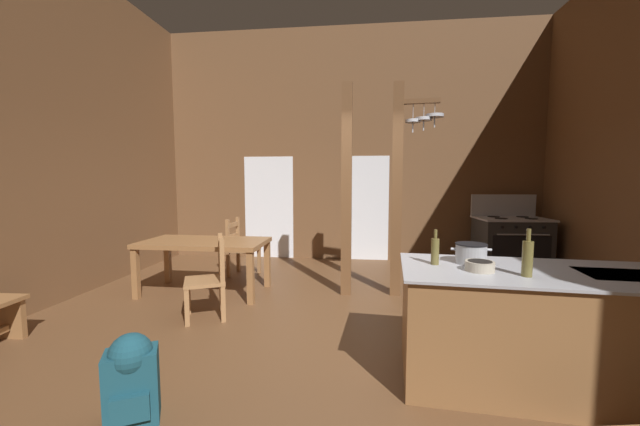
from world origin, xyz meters
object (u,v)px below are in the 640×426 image
object	(u,v)px
dining_table	(205,247)
ladderback_chair_by_post	(241,248)
kitchen_island	(546,329)
ladderback_chair_near_window	(209,279)
mixing_bowl_on_counter	(480,266)
stockpot_on_counter	(471,253)
bottle_tall_on_counter	(527,258)
stove_range	(511,243)
bottle_short_on_counter	(435,251)
backpack	(132,376)

from	to	relation	value
dining_table	ladderback_chair_by_post	world-z (taller)	ladderback_chair_by_post
kitchen_island	ladderback_chair_near_window	distance (m)	3.30
ladderback_chair_by_post	mixing_bowl_on_counter	bearing A→B (deg)	-45.48
stockpot_on_counter	bottle_tall_on_counter	xyz separation A→B (m)	(0.28, -0.37, 0.05)
stove_range	bottle_short_on_counter	size ratio (longest dim) A/B	4.64
ladderback_chair_near_window	bottle_short_on_counter	size ratio (longest dim) A/B	3.34
bottle_tall_on_counter	stockpot_on_counter	bearing A→B (deg)	126.71
backpack	bottle_tall_on_counter	bearing A→B (deg)	12.40
ladderback_chair_by_post	bottle_tall_on_counter	xyz separation A→B (m)	(3.17, -3.06, 0.59)
bottle_tall_on_counter	bottle_short_on_counter	bearing A→B (deg)	152.75
bottle_short_on_counter	ladderback_chair_by_post	bearing A→B (deg)	133.21
stove_range	ladderback_chair_by_post	world-z (taller)	stove_range
kitchen_island	ladderback_chair_by_post	xyz separation A→B (m)	(-3.40, 2.88, 0.00)
dining_table	bottle_short_on_counter	distance (m)	3.33
stove_range	dining_table	distance (m)	5.09
stove_range	bottle_short_on_counter	world-z (taller)	stove_range
ladderback_chair_by_post	mixing_bowl_on_counter	xyz separation A→B (m)	(2.89, -2.94, 0.49)
stove_range	mixing_bowl_on_counter	size ratio (longest dim) A/B	6.25
ladderback_chair_by_post	stockpot_on_counter	xyz separation A→B (m)	(2.89, -2.69, 0.53)
kitchen_island	stockpot_on_counter	distance (m)	0.77
mixing_bowl_on_counter	bottle_short_on_counter	size ratio (longest dim) A/B	0.74
kitchen_island	backpack	xyz separation A→B (m)	(-2.88, -0.76, -0.14)
kitchen_island	stove_range	bearing A→B (deg)	72.40
kitchen_island	stockpot_on_counter	bearing A→B (deg)	159.32
stockpot_on_counter	bottle_tall_on_counter	world-z (taller)	bottle_tall_on_counter
kitchen_island	stockpot_on_counter	world-z (taller)	stockpot_on_counter
kitchen_island	bottle_tall_on_counter	bearing A→B (deg)	-143.32
backpack	stockpot_on_counter	size ratio (longest dim) A/B	1.86
stove_range	ladderback_chair_near_window	world-z (taller)	stove_range
kitchen_island	dining_table	bearing A→B (deg)	151.95
backpack	bottle_short_on_counter	bearing A→B (deg)	23.00
kitchen_island	stove_range	distance (m)	3.88
stove_range	backpack	bearing A→B (deg)	-132.29
kitchen_island	ladderback_chair_near_window	xyz separation A→B (m)	(-3.14, 1.03, 0.00)
stove_range	bottle_tall_on_counter	bearing A→B (deg)	-109.99
backpack	mixing_bowl_on_counter	bearing A→B (deg)	16.57
ladderback_chair_by_post	ladderback_chair_near_window	bearing A→B (deg)	-81.70
kitchen_island	bottle_short_on_counter	xyz separation A→B (m)	(-0.81, 0.12, 0.57)
dining_table	ladderback_chair_by_post	xyz separation A→B (m)	(0.19, 0.97, -0.20)
bottle_tall_on_counter	ladderback_chair_near_window	bearing A→B (deg)	157.36
ladderback_chair_near_window	stockpot_on_counter	size ratio (longest dim) A/B	2.97
backpack	ladderback_chair_by_post	bearing A→B (deg)	98.21
backpack	bottle_tall_on_counter	xyz separation A→B (m)	(2.64, 0.58, 0.72)
dining_table	bottle_short_on_counter	bearing A→B (deg)	-32.83
stockpot_on_counter	ladderback_chair_near_window	bearing A→B (deg)	162.26
dining_table	ladderback_chair_near_window	world-z (taller)	ladderback_chair_near_window
dining_table	ladderback_chair_near_window	size ratio (longest dim) A/B	1.80
dining_table	backpack	world-z (taller)	dining_table
kitchen_island	mixing_bowl_on_counter	bearing A→B (deg)	-173.94
dining_table	kitchen_island	bearing A→B (deg)	-28.05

